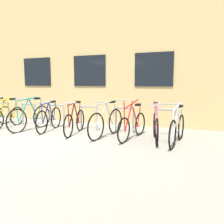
# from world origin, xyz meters

# --- Properties ---
(ground_plane) EXTENTS (42.00, 42.00, 0.00)m
(ground_plane) POSITION_xyz_m (0.00, 0.00, 0.00)
(ground_plane) COLOR gray
(storefront_building) EXTENTS (28.00, 5.61, 5.88)m
(storefront_building) POSITION_xyz_m (0.00, 5.99, 2.94)
(storefront_building) COLOR tan
(storefront_building) RESTS_ON ground
(bike_rack) EXTENTS (6.60, 0.05, 0.79)m
(bike_rack) POSITION_xyz_m (0.00, 1.90, 0.48)
(bike_rack) COLOR gray
(bike_rack) RESTS_ON ground
(bicycle_yellow) EXTENTS (0.44, 1.66, 1.08)m
(bicycle_yellow) POSITION_xyz_m (-2.17, 1.28, 0.38)
(bicycle_yellow) COLOR black
(bicycle_yellow) RESTS_ON ground
(bicycle_pink) EXTENTS (0.54, 1.63, 1.03)m
(bicycle_pink) POSITION_xyz_m (2.84, 1.33, 0.38)
(bicycle_pink) COLOR black
(bicycle_pink) RESTS_ON ground
(bicycle_blue) EXTENTS (0.46, 1.67, 0.97)m
(bicycle_blue) POSITION_xyz_m (-0.53, 1.39, 0.38)
(bicycle_blue) COLOR black
(bicycle_blue) RESTS_ON ground
(bicycle_silver) EXTENTS (0.47, 1.75, 1.05)m
(bicycle_silver) POSITION_xyz_m (1.47, 1.28, 0.40)
(bicycle_silver) COLOR black
(bicycle_silver) RESTS_ON ground
(bicycle_white) EXTENTS (0.44, 1.70, 1.06)m
(bicycle_white) POSITION_xyz_m (3.39, 1.22, 0.38)
(bicycle_white) COLOR black
(bicycle_white) RESTS_ON ground
(bicycle_maroon) EXTENTS (0.45, 1.64, 1.00)m
(bicycle_maroon) POSITION_xyz_m (0.45, 1.29, 0.37)
(bicycle_maroon) COLOR black
(bicycle_maroon) RESTS_ON ground
(bicycle_red) EXTENTS (0.44, 1.70, 1.11)m
(bicycle_red) POSITION_xyz_m (2.22, 1.32, 0.38)
(bicycle_red) COLOR black
(bicycle_red) RESTS_ON ground
(bicycle_teal) EXTENTS (0.44, 1.76, 1.10)m
(bicycle_teal) POSITION_xyz_m (-1.17, 1.25, 0.41)
(bicycle_teal) COLOR black
(bicycle_teal) RESTS_ON ground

